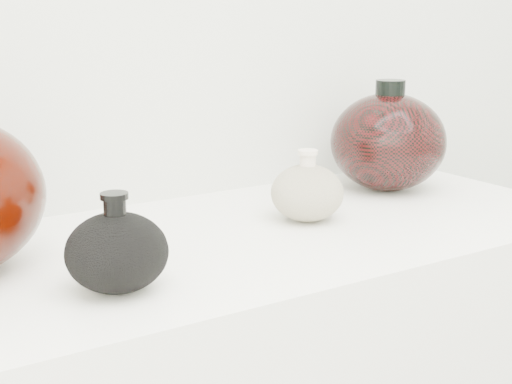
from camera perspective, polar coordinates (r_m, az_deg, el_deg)
black_gourd_vase at (r=0.87m, az=-11.06°, el=-4.69°), size 0.13×0.13×0.12m
cream_gourd_vase at (r=1.15m, az=4.11°, el=-0.01°), size 0.14×0.14×0.12m
right_round_pot at (r=1.36m, az=10.51°, el=4.00°), size 0.27×0.27×0.21m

